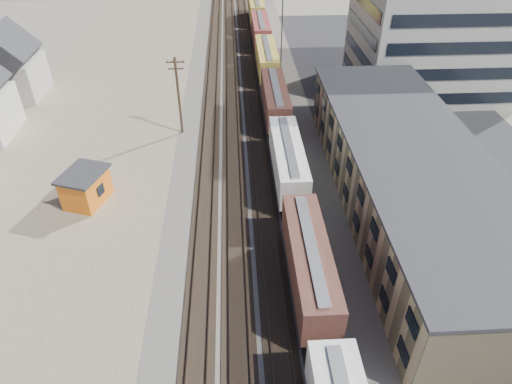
{
  "coord_description": "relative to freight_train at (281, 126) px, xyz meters",
  "views": [
    {
      "loc": [
        -1.87,
        -10.62,
        28.81
      ],
      "look_at": [
        0.07,
        24.42,
        3.0
      ],
      "focal_mm": 32.0,
      "sensor_mm": 36.0,
      "label": 1
    }
  ],
  "objects": [
    {
      "name": "ballast_bed",
      "position": [
        -3.8,
        12.17,
        -2.76
      ],
      "size": [
        18.0,
        200.0,
        0.06
      ],
      "primitive_type": "cube",
      "color": "#4C4742",
      "rests_on": "ground"
    },
    {
      "name": "dirt_yard",
      "position": [
        -23.8,
        2.17,
        -2.78
      ],
      "size": [
        24.0,
        180.0,
        0.03
      ],
      "primitive_type": "cube",
      "color": "#6D634B",
      "rests_on": "ground"
    },
    {
      "name": "asphalt_lot",
      "position": [
        18.2,
        -2.83,
        -2.77
      ],
      "size": [
        26.0,
        120.0,
        0.04
      ],
      "primitive_type": "cube",
      "color": "#232326",
      "rests_on": "ground"
    },
    {
      "name": "rail_tracks",
      "position": [
        -4.35,
        12.17,
        -2.68
      ],
      "size": [
        11.4,
        200.0,
        0.24
      ],
      "color": "black",
      "rests_on": "ground"
    },
    {
      "name": "freight_train",
      "position": [
        0.0,
        0.0,
        0.0
      ],
      "size": [
        3.0,
        119.74,
        4.46
      ],
      "color": "black",
      "rests_on": "ground"
    },
    {
      "name": "warehouse",
      "position": [
        11.18,
        -12.83,
        0.86
      ],
      "size": [
        12.4,
        40.4,
        7.25
      ],
      "color": "tan",
      "rests_on": "ground"
    },
    {
      "name": "office_tower",
      "position": [
        24.15,
        17.12,
        6.47
      ],
      "size": [
        22.6,
        18.6,
        18.45
      ],
      "color": "#9E998E",
      "rests_on": "ground"
    },
    {
      "name": "utility_pole_north",
      "position": [
        -12.3,
        4.17,
        2.5
      ],
      "size": [
        2.2,
        0.32,
        10.0
      ],
      "color": "#382619",
      "rests_on": "ground"
    },
    {
      "name": "radio_mast",
      "position": [
        2.2,
        22.17,
        6.33
      ],
      "size": [
        1.2,
        0.16,
        18.0
      ],
      "color": "black",
      "rests_on": "ground"
    },
    {
      "name": "maintenance_shed",
      "position": [
        -20.88,
        -9.99,
        -0.98
      ],
      "size": [
        5.1,
        5.78,
        3.54
      ],
      "color": "orange",
      "rests_on": "ground"
    },
    {
      "name": "parked_car_blue",
      "position": [
        23.78,
        19.47,
        -2.09
      ],
      "size": [
        4.34,
        5.58,
        1.41
      ],
      "primitive_type": "imported",
      "rotation": [
        0.0,
        0.0,
        0.46
      ],
      "color": "navy",
      "rests_on": "ground"
    },
    {
      "name": "parked_car_far",
      "position": [
        27.57,
        16.13,
        -2.07
      ],
      "size": [
        2.1,
        4.38,
        1.44
      ],
      "primitive_type": "imported",
      "rotation": [
        0.0,
        0.0,
        -0.1
      ],
      "color": "silver",
      "rests_on": "ground"
    }
  ]
}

